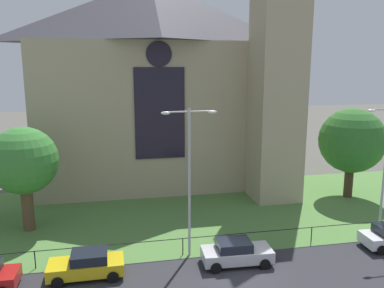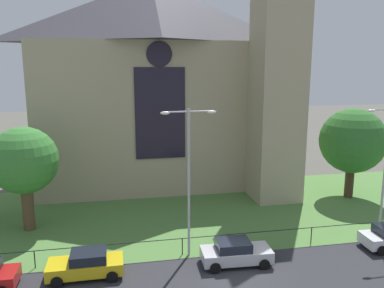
{
  "view_description": "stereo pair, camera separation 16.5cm",
  "coord_description": "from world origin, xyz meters",
  "px_view_note": "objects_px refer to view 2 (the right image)",
  "views": [
    {
      "loc": [
        -6.84,
        -20.22,
        11.75
      ],
      "look_at": [
        -1.14,
        8.0,
        6.05
      ],
      "focal_mm": 36.66,
      "sensor_mm": 36.0,
      "label": 1
    },
    {
      "loc": [
        -6.68,
        -20.25,
        11.75
      ],
      "look_at": [
        -1.14,
        8.0,
        6.05
      ],
      "focal_mm": 36.66,
      "sensor_mm": 36.0,
      "label": 2
    }
  ],
  "objects_px": {
    "church_building": "(161,82)",
    "parked_car_silver": "(235,252)",
    "tree_left_near": "(24,161)",
    "streetlamp_near": "(189,166)",
    "parked_car_yellow": "(86,264)",
    "tree_right_far": "(353,141)"
  },
  "relations": [
    {
      "from": "parked_car_yellow",
      "to": "tree_right_far",
      "type": "bearing_deg",
      "value": -156.84
    },
    {
      "from": "tree_right_far",
      "to": "tree_left_near",
      "type": "distance_m",
      "value": 27.29
    },
    {
      "from": "church_building",
      "to": "streetlamp_near",
      "type": "xyz_separation_m",
      "value": [
        -0.37,
        -16.84,
        -4.43
      ]
    },
    {
      "from": "church_building",
      "to": "parked_car_silver",
      "type": "xyz_separation_m",
      "value": [
        2.18,
        -18.52,
        -9.53
      ]
    },
    {
      "from": "parked_car_silver",
      "to": "streetlamp_near",
      "type": "bearing_deg",
      "value": 149.24
    },
    {
      "from": "streetlamp_near",
      "to": "parked_car_silver",
      "type": "distance_m",
      "value": 5.94
    },
    {
      "from": "tree_left_near",
      "to": "parked_car_yellow",
      "type": "distance_m",
      "value": 9.93
    },
    {
      "from": "streetlamp_near",
      "to": "parked_car_yellow",
      "type": "height_order",
      "value": "streetlamp_near"
    },
    {
      "from": "church_building",
      "to": "tree_left_near",
      "type": "bearing_deg",
      "value": -136.31
    },
    {
      "from": "tree_left_near",
      "to": "parked_car_silver",
      "type": "bearing_deg",
      "value": -30.64
    },
    {
      "from": "tree_right_far",
      "to": "church_building",
      "type": "bearing_deg",
      "value": 151.98
    },
    {
      "from": "tree_left_near",
      "to": "streetlamp_near",
      "type": "distance_m",
      "value": 12.45
    },
    {
      "from": "church_building",
      "to": "streetlamp_near",
      "type": "height_order",
      "value": "church_building"
    },
    {
      "from": "streetlamp_near",
      "to": "parked_car_yellow",
      "type": "relative_size",
      "value": 2.22
    },
    {
      "from": "parked_car_yellow",
      "to": "parked_car_silver",
      "type": "height_order",
      "value": "same"
    },
    {
      "from": "church_building",
      "to": "tree_right_far",
      "type": "relative_size",
      "value": 3.19
    },
    {
      "from": "tree_right_far",
      "to": "tree_left_near",
      "type": "relative_size",
      "value": 1.07
    },
    {
      "from": "tree_left_near",
      "to": "church_building",
      "type": "bearing_deg",
      "value": 43.69
    },
    {
      "from": "streetlamp_near",
      "to": "church_building",
      "type": "bearing_deg",
      "value": 88.76
    },
    {
      "from": "tree_left_near",
      "to": "streetlamp_near",
      "type": "relative_size",
      "value": 0.81
    },
    {
      "from": "tree_left_near",
      "to": "parked_car_silver",
      "type": "relative_size",
      "value": 1.78
    },
    {
      "from": "streetlamp_near",
      "to": "tree_left_near",
      "type": "bearing_deg",
      "value": 150.03
    }
  ]
}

